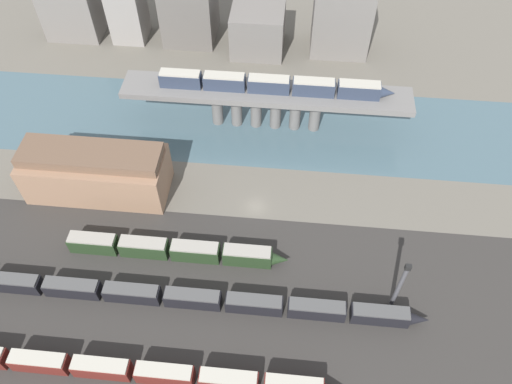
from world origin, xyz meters
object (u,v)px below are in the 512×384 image
at_px(train_yard_far, 175,250).
at_px(train_yard_mid, 169,297).
at_px(train_yard_near, 108,369).
at_px(warehouse_building, 96,172).
at_px(train_on_bridge, 274,85).
at_px(signal_tower, 399,286).

bearing_deg(train_yard_far, train_yard_mid, -85.44).
height_order(train_yard_near, warehouse_building, warehouse_building).
distance_m(train_on_bridge, train_yard_near, 67.40).
bearing_deg(train_yard_far, train_yard_near, -105.47).
xyz_separation_m(train_yard_near, train_yard_mid, (7.38, 13.98, -0.13)).
distance_m(train_yard_far, signal_tower, 42.37).
bearing_deg(signal_tower, train_yard_far, 170.81).
xyz_separation_m(train_yard_near, warehouse_building, (-12.92, 39.15, 3.71)).
distance_m(train_yard_near, warehouse_building, 41.39).
bearing_deg(train_yard_far, signal_tower, -9.19).
relative_size(train_yard_mid, warehouse_building, 3.14).
height_order(train_on_bridge, train_yard_far, train_on_bridge).
distance_m(train_yard_near, train_yard_mid, 15.80).
height_order(train_on_bridge, train_yard_mid, train_on_bridge).
xyz_separation_m(train_yard_near, signal_tower, (48.09, 17.10, 5.32)).
height_order(train_yard_mid, warehouse_building, warehouse_building).
relative_size(train_yard_mid, train_yard_far, 2.15).
bearing_deg(warehouse_building, train_yard_mid, -51.13).
height_order(train_yard_mid, train_yard_far, train_yard_far).
xyz_separation_m(train_yard_mid, signal_tower, (40.72, 3.13, 5.45)).
bearing_deg(train_yard_near, train_yard_far, 74.53).
relative_size(train_yard_near, warehouse_building, 2.60).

